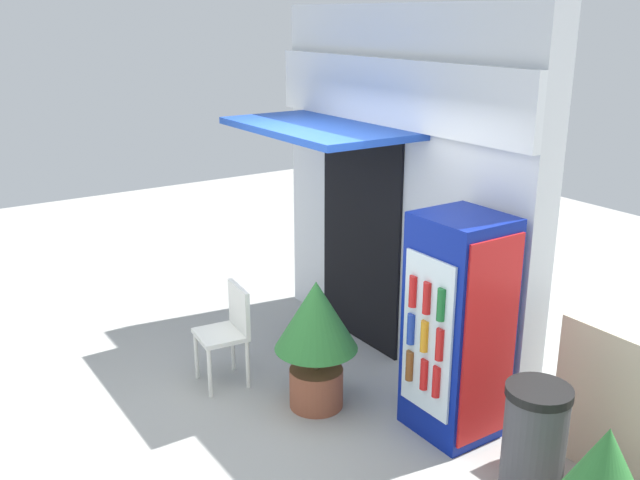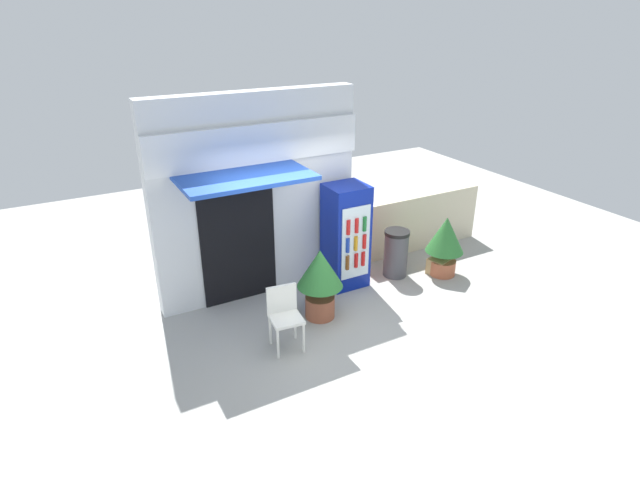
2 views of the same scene
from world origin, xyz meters
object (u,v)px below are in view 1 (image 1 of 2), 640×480
(potted_plant_near_shop, at_px, (316,330))
(drink_cooler, at_px, (458,327))
(trash_bin, at_px, (534,444))
(plastic_chair, at_px, (229,327))

(potted_plant_near_shop, bearing_deg, drink_cooler, 38.70)
(drink_cooler, xyz_separation_m, trash_bin, (0.91, -0.16, -0.45))
(drink_cooler, bearing_deg, potted_plant_near_shop, -141.30)
(potted_plant_near_shop, bearing_deg, trash_bin, 16.83)
(drink_cooler, distance_m, plastic_chair, 2.00)
(plastic_chair, height_order, trash_bin, plastic_chair)
(plastic_chair, height_order, potted_plant_near_shop, potted_plant_near_shop)
(drink_cooler, relative_size, plastic_chair, 1.97)
(drink_cooler, xyz_separation_m, plastic_chair, (-1.64, -1.10, -0.35))
(drink_cooler, bearing_deg, trash_bin, -9.95)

